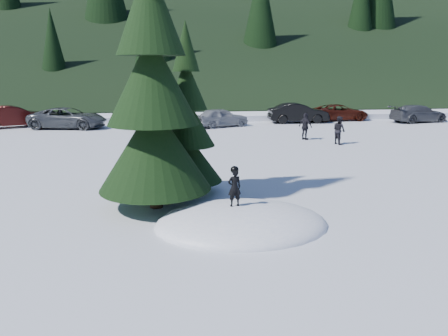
{
  "coord_description": "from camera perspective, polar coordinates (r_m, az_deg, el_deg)",
  "views": [
    {
      "loc": [
        -1.87,
        -10.5,
        3.94
      ],
      "look_at": [
        -0.21,
        1.83,
        1.1
      ],
      "focal_mm": 35.0,
      "sensor_mm": 36.0,
      "label": 1
    }
  ],
  "objects": [
    {
      "name": "car_2",
      "position": [
        31.25,
        -19.72,
        6.17
      ],
      "size": [
        5.39,
        3.24,
        1.4
      ],
      "primitive_type": "imported",
      "rotation": [
        0.0,
        0.0,
        1.38
      ],
      "color": "#464A4D",
      "rests_on": "ground"
    },
    {
      "name": "snow_mound",
      "position": [
        11.37,
        2.3,
        -7.43
      ],
      "size": [
        4.48,
        3.52,
        0.96
      ],
      "primitive_type": "ellipsoid",
      "color": "white",
      "rests_on": "ground"
    },
    {
      "name": "child_skier",
      "position": [
        11.16,
        1.38,
        -2.57
      ],
      "size": [
        0.4,
        0.3,
        0.98
      ],
      "primitive_type": "imported",
      "rotation": [
        0.0,
        0.0,
        3.34
      ],
      "color": "black",
      "rests_on": "snow_mound"
    },
    {
      "name": "car_3",
      "position": [
        28.81,
        -7.52,
        6.22
      ],
      "size": [
        4.84,
        2.8,
        1.32
      ],
      "primitive_type": "imported",
      "rotation": [
        0.0,
        0.0,
        1.79
      ],
      "color": "black",
      "rests_on": "ground"
    },
    {
      "name": "spruce_short",
      "position": [
        13.83,
        -4.84,
        5.19
      ],
      "size": [
        2.2,
        2.2,
        5.37
      ],
      "color": "black",
      "rests_on": "ground"
    },
    {
      "name": "car_5",
      "position": [
        32.98,
        9.67,
        7.09
      ],
      "size": [
        4.44,
        1.68,
        1.45
      ],
      "primitive_type": "imported",
      "rotation": [
        0.0,
        0.0,
        1.54
      ],
      "color": "black",
      "rests_on": "ground"
    },
    {
      "name": "car_7",
      "position": [
        36.02,
        24.07,
        6.51
      ],
      "size": [
        4.71,
        2.64,
        1.29
      ],
      "primitive_type": "imported",
      "rotation": [
        0.0,
        0.0,
        1.77
      ],
      "color": "#44454A",
      "rests_on": "ground"
    },
    {
      "name": "ground",
      "position": [
        11.37,
        2.3,
        -7.43
      ],
      "size": [
        200.0,
        200.0,
        0.0
      ],
      "primitive_type": "plane",
      "color": "white",
      "rests_on": "ground"
    },
    {
      "name": "car_4",
      "position": [
        30.26,
        -0.39,
        6.63
      ],
      "size": [
        4.11,
        2.86,
        1.3
      ],
      "primitive_type": "imported",
      "rotation": [
        0.0,
        0.0,
        1.96
      ],
      "color": "gray",
      "rests_on": "ground"
    },
    {
      "name": "spruce_tall",
      "position": [
        12.32,
        -9.33,
        9.81
      ],
      "size": [
        3.2,
        3.2,
        8.6
      ],
      "color": "black",
      "rests_on": "ground"
    },
    {
      "name": "car_6",
      "position": [
        35.23,
        14.84,
        7.04
      ],
      "size": [
        4.55,
        2.28,
        1.24
      ],
      "primitive_type": "imported",
      "rotation": [
        0.0,
        0.0,
        1.62
      ],
      "color": "#3A120A",
      "rests_on": "ground"
    },
    {
      "name": "adult_0",
      "position": [
        24.0,
        14.79,
        4.8
      ],
      "size": [
        0.75,
        0.86,
        1.49
      ],
      "primitive_type": "imported",
      "rotation": [
        0.0,
        0.0,
        1.87
      ],
      "color": "black",
      "rests_on": "ground"
    },
    {
      "name": "car_1",
      "position": [
        33.26,
        -25.67,
        6.08
      ],
      "size": [
        4.69,
        3.23,
        1.46
      ],
      "primitive_type": "imported",
      "rotation": [
        0.0,
        0.0,
        1.99
      ],
      "color": "black",
      "rests_on": "ground"
    },
    {
      "name": "forest_hillside",
      "position": [
        65.09,
        -6.34,
        20.36
      ],
      "size": [
        200.0,
        60.0,
        25.0
      ],
      "primitive_type": null,
      "color": "black",
      "rests_on": "ground"
    },
    {
      "name": "adult_1",
      "position": [
        25.06,
        10.59,
        5.35
      ],
      "size": [
        0.8,
        0.94,
        1.51
      ],
      "primitive_type": "imported",
      "rotation": [
        0.0,
        0.0,
        2.16
      ],
      "color": "black",
      "rests_on": "ground"
    }
  ]
}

